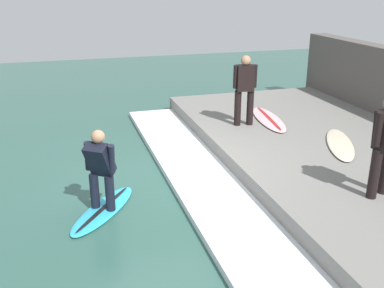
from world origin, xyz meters
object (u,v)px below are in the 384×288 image
Objects in this scene: surfer_riding at (100,166)px; surfer_waiting_far at (245,87)px; surfboard_waiting_far at (269,119)px; surfboard_spare at (340,144)px; surfboard_riding at (104,210)px.

surfer_riding is 0.84× the size of surfer_waiting_far.
surfboard_waiting_far reaches higher than surfboard_spare.
surfer_waiting_far reaches higher than surfboard_spare.
surfer_waiting_far is 0.82× the size of surfboard_spare.
surfboard_waiting_far is at bearing 32.24° from surfer_riding.
surfboard_spare is at bearing -53.70° from surfer_waiting_far.
surfboard_riding is 4.38m from surfer_waiting_far.
surfer_waiting_far reaches higher than surfer_riding.
surfer_waiting_far is 1.11m from surfboard_waiting_far.
surfer_riding is at bearing -147.76° from surfboard_waiting_far.
surfboard_riding is 0.89× the size of surfboard_spare.
surfer_riding is 0.69× the size of surfboard_spare.
surfboard_waiting_far is 1.09× the size of surfboard_spare.
surfboard_riding is 1.30× the size of surfer_riding.
surfboard_waiting_far reaches higher than surfboard_riding.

